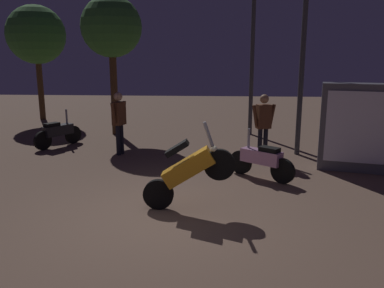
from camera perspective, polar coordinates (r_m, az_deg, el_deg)
ground_plane at (r=7.06m, az=-4.34°, el=-10.40°), size 40.00×40.00×0.00m
motorcycle_orange_foreground at (r=7.11m, az=-0.55°, el=-3.81°), size 1.66×0.30×1.63m
motorcycle_pink_parked_left at (r=9.11m, az=9.91°, el=-2.23°), size 1.38×1.09×1.11m
motorcycle_black_parked_right at (r=12.72m, az=-18.65°, el=1.58°), size 0.95×1.47×1.11m
person_rider_beside at (r=10.64m, az=10.21°, el=3.28°), size 0.66×0.34×1.74m
person_bystander_far at (r=11.18m, az=-10.42°, el=3.75°), size 0.36×0.65×1.75m
streetlamp_near at (r=11.30m, az=15.77°, el=15.30°), size 0.36×0.36×5.32m
streetlamp_far at (r=13.91m, az=8.73°, el=15.46°), size 0.36×0.36×5.49m
tree_left_bg at (r=18.12m, az=-21.43°, el=14.30°), size 2.39×2.39×4.72m
tree_center_bg at (r=14.00m, az=-11.47°, el=15.98°), size 2.02×2.02×4.65m
kiosk_billboard at (r=10.26m, az=22.29°, el=2.20°), size 1.67×0.88×2.10m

